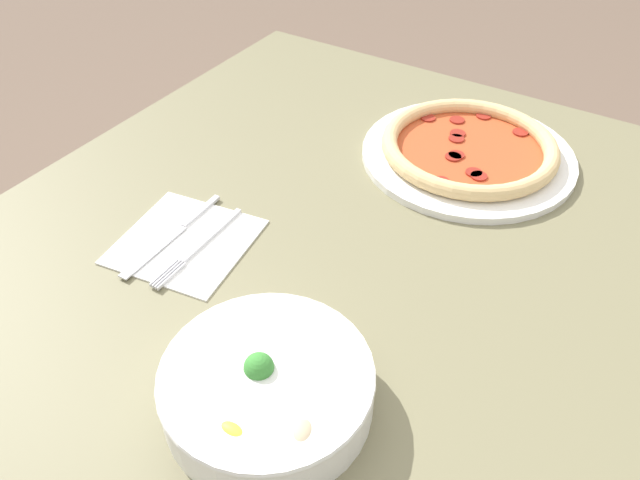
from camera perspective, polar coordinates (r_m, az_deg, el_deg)
name	(u,v)px	position (r m, az deg, el deg)	size (l,w,h in m)	color
dining_table	(361,286)	(0.97, 3.78, -4.24)	(1.04, 1.04, 0.76)	#706B4C
pizza	(469,150)	(1.06, 13.43, 8.04)	(0.35, 0.35, 0.04)	white
bowl	(267,385)	(0.68, -4.87, -13.11)	(0.23, 0.23, 0.07)	white
napkin	(185,242)	(0.90, -12.20, -0.14)	(0.20, 0.20, 0.00)	white
fork	(200,245)	(0.88, -10.89, -0.47)	(0.02, 0.19, 0.00)	silver
knife	(177,231)	(0.91, -12.90, 0.82)	(0.02, 0.20, 0.01)	silver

